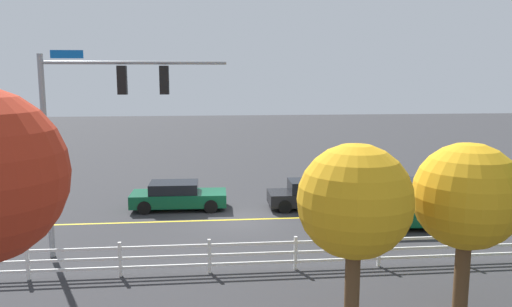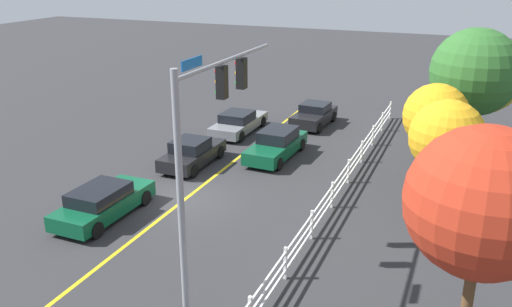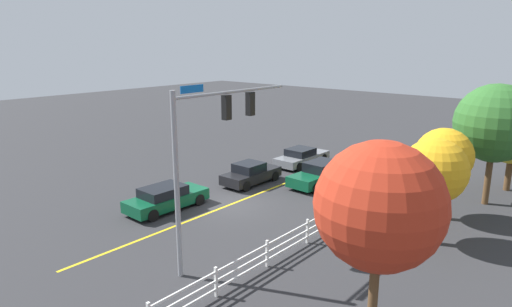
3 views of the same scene
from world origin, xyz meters
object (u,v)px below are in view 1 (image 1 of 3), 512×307
Objects in this scene: car_3 at (390,212)px; tree_2 at (467,197)px; car_0 at (424,193)px; tree_1 at (355,202)px; car_4 at (310,195)px; car_2 at (178,196)px.

tree_2 is (0.89, 7.76, 2.57)m from car_3.
tree_1 is at bearing -120.95° from car_0.
tree_2 reaches higher than car_0.
car_0 is 5.88m from car_4.
tree_2 is at bearing -80.49° from car_4.
tree_1 is at bearing 65.94° from car_3.
car_0 is at bearing -128.80° from car_3.
tree_1 is at bearing -96.72° from car_4.
car_4 is (-6.48, 0.47, -0.00)m from car_2.
car_0 is 1.03× the size of car_2.
car_0 is 0.99× the size of car_3.
tree_2 is (-3.28, -0.68, -0.12)m from tree_1.
tree_2 is at bearing -109.17° from car_0.
car_4 is at bearing -96.76° from tree_1.
car_0 is 4.75m from car_3.
car_4 reaches higher than car_0.
car_2 is at bearing -20.84° from car_3.
car_3 is at bearing -96.54° from tree_2.
tree_1 is at bearing -66.66° from car_2.
car_4 is at bearing -80.54° from tree_2.
car_3 is at bearing -130.76° from car_0.
car_2 is (12.36, -0.36, 0.05)m from car_0.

